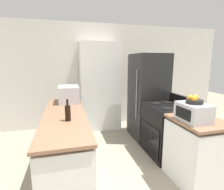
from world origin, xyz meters
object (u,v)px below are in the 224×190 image
(toaster_oven, at_px, (193,112))
(fruit_bowl, at_px, (194,100))
(pantry_cabinet, at_px, (100,87))
(refrigerator, at_px, (148,97))
(wine_bottle, at_px, (68,113))
(microwave, at_px, (69,94))
(stove, at_px, (166,130))

(toaster_oven, relative_size, fruit_bowl, 1.96)
(pantry_cabinet, distance_m, refrigerator, 1.21)
(toaster_oven, bearing_deg, wine_bottle, 164.65)
(refrigerator, bearing_deg, pantry_cabinet, 139.49)
(microwave, distance_m, fruit_bowl, 2.15)
(pantry_cabinet, xyz_separation_m, stove, (0.90, -1.58, -0.59))
(stove, bearing_deg, refrigerator, 89.04)
(stove, bearing_deg, microwave, 155.94)
(refrigerator, height_order, microwave, refrigerator)
(toaster_oven, xyz_separation_m, fruit_bowl, (0.00, 0.01, 0.16))
(wine_bottle, relative_size, toaster_oven, 0.71)
(pantry_cabinet, relative_size, stove, 1.98)
(wine_bottle, height_order, fruit_bowl, fruit_bowl)
(refrigerator, height_order, wine_bottle, refrigerator)
(pantry_cabinet, height_order, stove, pantry_cabinet)
(wine_bottle, distance_m, toaster_oven, 1.60)
(pantry_cabinet, xyz_separation_m, toaster_oven, (0.75, -2.38, -0.03))
(toaster_oven, height_order, fruit_bowl, fruit_bowl)
(refrigerator, bearing_deg, wine_bottle, -145.35)
(wine_bottle, bearing_deg, pantry_cabinet, 67.90)
(microwave, height_order, fruit_bowl, fruit_bowl)
(wine_bottle, bearing_deg, toaster_oven, -15.35)
(stove, xyz_separation_m, toaster_oven, (-0.14, -0.80, 0.56))
(toaster_oven, bearing_deg, stove, 79.68)
(toaster_oven, bearing_deg, pantry_cabinet, 107.53)
(stove, xyz_separation_m, microwave, (-1.65, 0.74, 0.60))
(stove, height_order, refrigerator, refrigerator)
(refrigerator, distance_m, wine_bottle, 2.07)
(pantry_cabinet, distance_m, toaster_oven, 2.50)
(fruit_bowl, bearing_deg, wine_bottle, 164.95)
(microwave, bearing_deg, pantry_cabinet, 48.27)
(wine_bottle, distance_m, fruit_bowl, 1.61)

